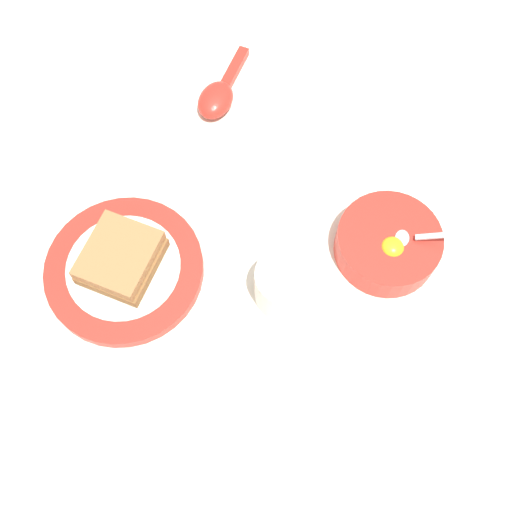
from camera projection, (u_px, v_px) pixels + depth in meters
ground_plane at (317, 183)px, 0.85m from camera, size 3.00×3.00×0.00m
egg_bowl at (388, 243)px, 0.78m from camera, size 0.14×0.15×0.07m
toast_plate at (124, 269)px, 0.78m from camera, size 0.21×0.21×0.02m
toast_sandwich at (120, 258)px, 0.76m from camera, size 0.11×0.10×0.03m
soup_spoon at (218, 95)px, 0.89m from camera, size 0.15×0.06×0.03m
drinking_cup at (285, 284)px, 0.75m from camera, size 0.08×0.08×0.07m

